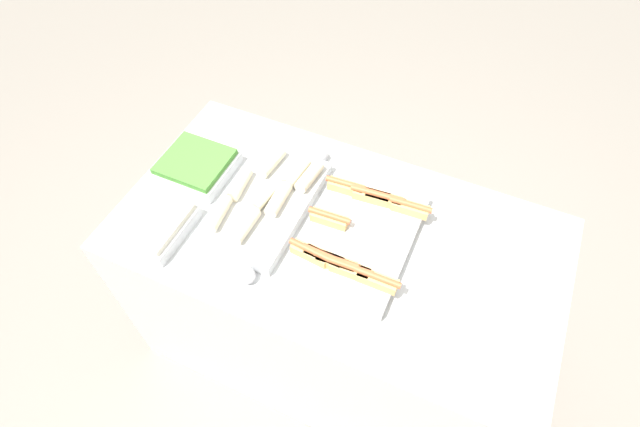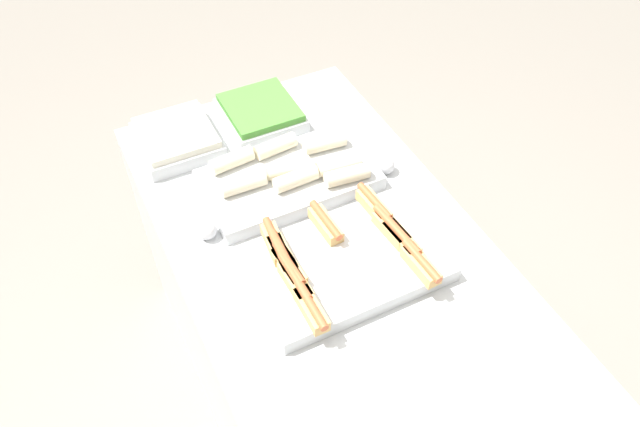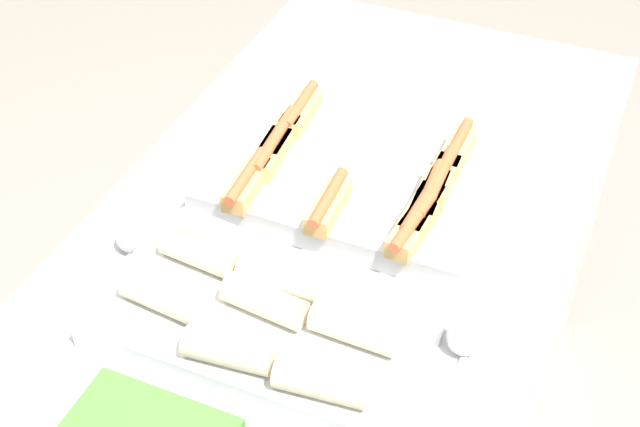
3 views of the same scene
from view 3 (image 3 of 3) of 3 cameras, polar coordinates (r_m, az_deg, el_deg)
counter at (r=2.00m, az=0.80°, el=-10.73°), size 1.62×0.87×0.94m
tray_hotdogs at (r=1.69m, az=2.16°, el=2.01°), size 0.40×0.53×0.10m
tray_wraps at (r=1.44m, az=-3.69°, el=-6.59°), size 0.30×0.54×0.10m
serving_spoon_near at (r=1.43m, az=9.10°, el=-8.27°), size 0.27×0.06×0.06m
serving_spoon_far at (r=1.61m, az=-12.13°, el=-1.77°), size 0.26×0.06×0.06m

